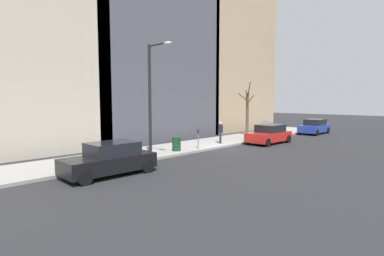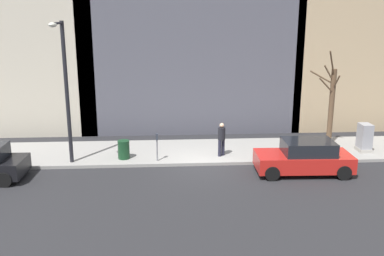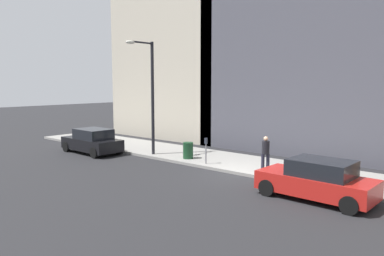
# 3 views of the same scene
# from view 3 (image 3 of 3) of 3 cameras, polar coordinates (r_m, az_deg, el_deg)

# --- Properties ---
(ground_plane) EXTENTS (120.00, 120.00, 0.00)m
(ground_plane) POSITION_cam_3_polar(r_m,az_deg,el_deg) (17.90, 6.88, -7.12)
(ground_plane) COLOR #232326
(sidewalk) EXTENTS (4.00, 36.00, 0.15)m
(sidewalk) POSITION_cam_3_polar(r_m,az_deg,el_deg) (19.54, 10.15, -5.76)
(sidewalk) COLOR gray
(sidewalk) RESTS_ON ground
(parked_car_red) EXTENTS (2.04, 4.26, 1.52)m
(parked_car_red) POSITION_cam_3_polar(r_m,az_deg,el_deg) (14.71, 18.52, -7.55)
(parked_car_red) COLOR red
(parked_car_red) RESTS_ON ground
(parked_car_black) EXTENTS (2.02, 4.25, 1.52)m
(parked_car_black) POSITION_cam_3_polar(r_m,az_deg,el_deg) (23.93, -14.96, -1.97)
(parked_car_black) COLOR black
(parked_car_black) RESTS_ON ground
(parking_meter) EXTENTS (0.14, 0.10, 1.35)m
(parking_meter) POSITION_cam_3_polar(r_m,az_deg,el_deg) (19.34, 2.14, -3.06)
(parking_meter) COLOR slate
(parking_meter) RESTS_ON sidewalk
(streetlamp) EXTENTS (1.97, 0.32, 6.50)m
(streetlamp) POSITION_cam_3_polar(r_m,az_deg,el_deg) (21.68, -6.55, 6.03)
(streetlamp) COLOR black
(streetlamp) RESTS_ON sidewalk
(trash_bin) EXTENTS (0.56, 0.56, 0.90)m
(trash_bin) POSITION_cam_3_polar(r_m,az_deg,el_deg) (20.77, -0.60, -3.43)
(trash_bin) COLOR #14381E
(trash_bin) RESTS_ON sidewalk
(pedestrian_near_meter) EXTENTS (0.36, 0.36, 1.66)m
(pedestrian_near_meter) POSITION_cam_3_polar(r_m,az_deg,el_deg) (18.07, 11.15, -3.54)
(pedestrian_near_meter) COLOR #1E1E2D
(pedestrian_near_meter) RESTS_ON sidewalk
(office_block_center) EXTENTS (12.96, 12.96, 17.79)m
(office_block_center) POSITION_cam_3_polar(r_m,az_deg,el_deg) (28.62, 20.62, 15.64)
(office_block_center) COLOR #4C4C56
(office_block_center) RESTS_ON ground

